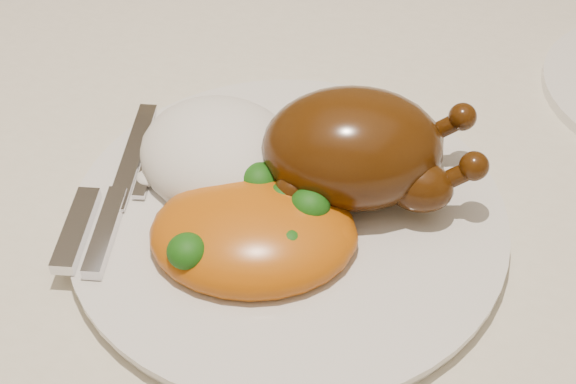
% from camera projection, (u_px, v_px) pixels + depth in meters
% --- Properties ---
extents(dining_table, '(1.60, 0.90, 0.76)m').
position_uv_depth(dining_table, '(369.00, 215.00, 0.73)').
color(dining_table, brown).
rests_on(dining_table, floor).
extents(tablecloth, '(1.73, 1.03, 0.18)m').
position_uv_depth(tablecloth, '(376.00, 156.00, 0.68)').
color(tablecloth, beige).
rests_on(tablecloth, dining_table).
extents(dinner_plate, '(0.37, 0.37, 0.01)m').
position_uv_depth(dinner_plate, '(288.00, 218.00, 0.58)').
color(dinner_plate, silver).
rests_on(dinner_plate, tablecloth).
extents(roast_chicken, '(0.17, 0.13, 0.08)m').
position_uv_depth(roast_chicken, '(358.00, 148.00, 0.56)').
color(roast_chicken, '#482607').
rests_on(roast_chicken, dinner_plate).
extents(rice_mound, '(0.16, 0.15, 0.07)m').
position_uv_depth(rice_mound, '(220.00, 155.00, 0.60)').
color(rice_mound, white).
rests_on(rice_mound, dinner_plate).
extents(mac_and_cheese, '(0.17, 0.15, 0.05)m').
position_uv_depth(mac_and_cheese, '(267.00, 228.00, 0.54)').
color(mac_and_cheese, '#C1520C').
rests_on(mac_and_cheese, dinner_plate).
extents(cutlery, '(0.06, 0.18, 0.01)m').
position_uv_depth(cutlery, '(108.00, 205.00, 0.57)').
color(cutlery, silver).
rests_on(cutlery, dinner_plate).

